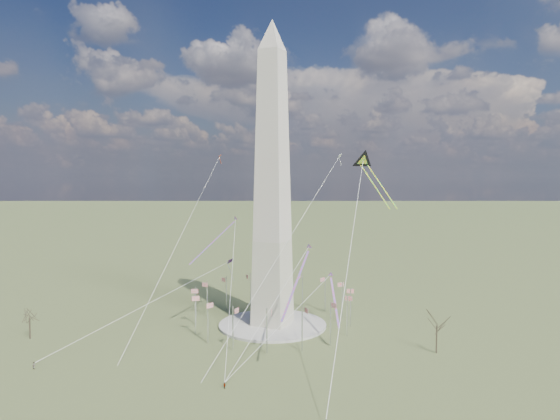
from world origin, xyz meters
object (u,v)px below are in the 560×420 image
at_px(tree_near, 437,323).
at_px(kite_delta_black, 365,163).
at_px(person_west, 34,365).
at_px(washington_monument, 272,183).

distance_m(tree_near, kite_delta_black, 52.68).
height_order(tree_near, person_west, tree_near).
height_order(tree_near, kite_delta_black, kite_delta_black).
bearing_deg(kite_delta_black, tree_near, 114.58).
bearing_deg(washington_monument, tree_near, -3.67).
bearing_deg(kite_delta_black, washington_monument, -29.68).
relative_size(person_west, kite_delta_black, 0.10).
distance_m(washington_monument, person_west, 86.12).
bearing_deg(tree_near, person_west, -148.75).
xyz_separation_m(person_west, kite_delta_black, (69.08, 66.85, 53.25)).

